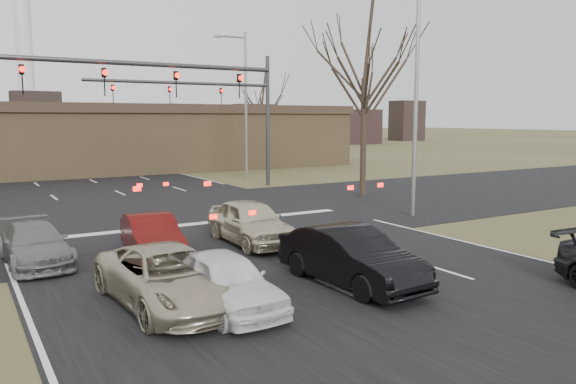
% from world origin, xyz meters
% --- Properties ---
extents(ground, '(360.00, 360.00, 0.00)m').
position_xyz_m(ground, '(0.00, 0.00, 0.00)').
color(ground, '#454425').
rests_on(ground, ground).
extents(road_main, '(14.00, 300.00, 0.02)m').
position_xyz_m(road_main, '(0.00, 60.00, 0.01)').
color(road_main, black).
rests_on(road_main, ground).
extents(road_cross, '(200.00, 14.00, 0.02)m').
position_xyz_m(road_cross, '(0.00, 15.00, 0.01)').
color(road_cross, black).
rests_on(road_cross, ground).
extents(building, '(42.40, 10.40, 5.30)m').
position_xyz_m(building, '(2.00, 38.00, 2.67)').
color(building, olive).
rests_on(building, ground).
extents(mast_arm_near, '(12.12, 0.24, 8.00)m').
position_xyz_m(mast_arm_near, '(-5.23, 13.00, 5.07)').
color(mast_arm_near, '#383A3D').
rests_on(mast_arm_near, ground).
extents(mast_arm_far, '(11.12, 0.24, 8.00)m').
position_xyz_m(mast_arm_far, '(6.18, 23.00, 5.02)').
color(mast_arm_far, '#383A3D').
rests_on(mast_arm_far, ground).
extents(streetlight_right_near, '(2.34, 0.25, 10.00)m').
position_xyz_m(streetlight_right_near, '(8.82, 10.00, 5.59)').
color(streetlight_right_near, gray).
rests_on(streetlight_right_near, ground).
extents(streetlight_right_far, '(2.34, 0.25, 10.00)m').
position_xyz_m(streetlight_right_far, '(9.32, 27.00, 5.59)').
color(streetlight_right_far, gray).
rests_on(streetlight_right_far, ground).
extents(tree_right_near, '(6.90, 6.90, 11.50)m').
position_xyz_m(tree_right_near, '(11.00, 16.00, 8.90)').
color(tree_right_near, black).
rests_on(tree_right_near, ground).
extents(tree_right_far, '(5.40, 5.40, 9.00)m').
position_xyz_m(tree_right_far, '(15.00, 35.00, 6.96)').
color(tree_right_far, black).
rests_on(tree_right_far, ground).
extents(car_silver_suv, '(2.49, 4.91, 1.33)m').
position_xyz_m(car_silver_suv, '(-4.00, 4.10, 0.66)').
color(car_silver_suv, '#ADA68C').
rests_on(car_silver_suv, ground).
extents(car_white_sedan, '(1.65, 3.84, 1.29)m').
position_xyz_m(car_white_sedan, '(-3.00, 3.21, 0.65)').
color(car_white_sedan, white).
rests_on(car_white_sedan, ground).
extents(car_black_hatch, '(1.78, 4.53, 1.47)m').
position_xyz_m(car_black_hatch, '(0.50, 3.25, 0.73)').
color(car_black_hatch, black).
rests_on(car_black_hatch, ground).
extents(car_grey_ahead, '(1.84, 4.18, 1.19)m').
position_xyz_m(car_grey_ahead, '(-6.12, 9.60, 0.60)').
color(car_grey_ahead, slate).
rests_on(car_grey_ahead, ground).
extents(car_red_ahead, '(1.81, 4.06, 1.29)m').
position_xyz_m(car_red_ahead, '(-2.94, 8.71, 0.65)').
color(car_red_ahead, '#4E0C0B').
rests_on(car_red_ahead, ground).
extents(car_silver_ahead, '(1.93, 4.44, 1.49)m').
position_xyz_m(car_silver_ahead, '(0.50, 8.80, 0.75)').
color(car_silver_ahead, beige).
rests_on(car_silver_ahead, ground).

